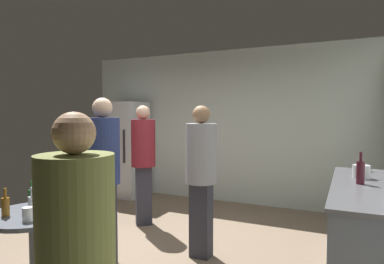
{
  "coord_description": "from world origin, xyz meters",
  "views": [
    {
      "loc": [
        2.1,
        -3.04,
        1.57
      ],
      "look_at": [
        0.34,
        0.7,
        1.35
      ],
      "focal_mm": 31.24,
      "sensor_mm": 36.0,
      "label": 1
    }
  ],
  "objects_px": {
    "plastic_cup_white": "(28,214)",
    "person_in_olive_shirt": "(77,262)",
    "beer_bottle_amber": "(5,206)",
    "wine_bottle_on_counter": "(361,172)",
    "beer_bottle_clear": "(32,204)",
    "person_in_navy_shirt": "(103,168)",
    "refrigerator": "(126,149)",
    "beer_bottle_brown": "(35,201)",
    "person_in_gray_shirt": "(201,169)",
    "person_in_maroon_shirt": "(143,155)",
    "kettle": "(361,172)",
    "foreground_table": "(35,225)",
    "beer_bottle_green": "(32,197)"
  },
  "relations": [
    {
      "from": "kettle",
      "to": "person_in_olive_shirt",
      "type": "distance_m",
      "value": 3.05
    },
    {
      "from": "kettle",
      "to": "foreground_table",
      "type": "relative_size",
      "value": 0.3
    },
    {
      "from": "kettle",
      "to": "person_in_maroon_shirt",
      "type": "height_order",
      "value": "person_in_maroon_shirt"
    },
    {
      "from": "beer_bottle_brown",
      "to": "kettle",
      "type": "bearing_deg",
      "value": 36.09
    },
    {
      "from": "foreground_table",
      "to": "wine_bottle_on_counter",
      "type": "bearing_deg",
      "value": 32.74
    },
    {
      "from": "beer_bottle_green",
      "to": "person_in_gray_shirt",
      "type": "height_order",
      "value": "person_in_gray_shirt"
    },
    {
      "from": "beer_bottle_amber",
      "to": "person_in_navy_shirt",
      "type": "xyz_separation_m",
      "value": [
        0.26,
        0.9,
        0.2
      ]
    },
    {
      "from": "person_in_navy_shirt",
      "to": "person_in_gray_shirt",
      "type": "relative_size",
      "value": 1.04
    },
    {
      "from": "refrigerator",
      "to": "beer_bottle_green",
      "type": "bearing_deg",
      "value": -67.92
    },
    {
      "from": "beer_bottle_brown",
      "to": "person_in_olive_shirt",
      "type": "height_order",
      "value": "person_in_olive_shirt"
    },
    {
      "from": "wine_bottle_on_counter",
      "to": "beer_bottle_brown",
      "type": "xyz_separation_m",
      "value": [
        -2.57,
        -1.56,
        -0.2
      ]
    },
    {
      "from": "beer_bottle_amber",
      "to": "wine_bottle_on_counter",
      "type": "bearing_deg",
      "value": 33.78
    },
    {
      "from": "foreground_table",
      "to": "person_in_olive_shirt",
      "type": "bearing_deg",
      "value": -33.25
    },
    {
      "from": "wine_bottle_on_counter",
      "to": "beer_bottle_clear",
      "type": "xyz_separation_m",
      "value": [
        -2.49,
        -1.65,
        -0.2
      ]
    },
    {
      "from": "person_in_maroon_shirt",
      "to": "person_in_navy_shirt",
      "type": "xyz_separation_m",
      "value": [
        0.35,
        -1.26,
        0.03
      ]
    },
    {
      "from": "beer_bottle_amber",
      "to": "beer_bottle_brown",
      "type": "relative_size",
      "value": 1.0
    },
    {
      "from": "kettle",
      "to": "beer_bottle_amber",
      "type": "bearing_deg",
      "value": -141.82
    },
    {
      "from": "kettle",
      "to": "beer_bottle_brown",
      "type": "bearing_deg",
      "value": -143.91
    },
    {
      "from": "plastic_cup_white",
      "to": "foreground_table",
      "type": "bearing_deg",
      "value": 128.25
    },
    {
      "from": "beer_bottle_clear",
      "to": "person_in_navy_shirt",
      "type": "xyz_separation_m",
      "value": [
        0.1,
        0.77,
        0.2
      ]
    },
    {
      "from": "beer_bottle_green",
      "to": "person_in_maroon_shirt",
      "type": "xyz_separation_m",
      "value": [
        -0.03,
        1.86,
        0.17
      ]
    },
    {
      "from": "beer_bottle_clear",
      "to": "beer_bottle_brown",
      "type": "bearing_deg",
      "value": 131.45
    },
    {
      "from": "foreground_table",
      "to": "person_in_gray_shirt",
      "type": "bearing_deg",
      "value": 55.16
    },
    {
      "from": "beer_bottle_amber",
      "to": "person_in_maroon_shirt",
      "type": "bearing_deg",
      "value": 92.29
    },
    {
      "from": "beer_bottle_brown",
      "to": "person_in_navy_shirt",
      "type": "bearing_deg",
      "value": 75.17
    },
    {
      "from": "person_in_maroon_shirt",
      "to": "person_in_navy_shirt",
      "type": "bearing_deg",
      "value": -24.54
    },
    {
      "from": "foreground_table",
      "to": "beer_bottle_green",
      "type": "distance_m",
      "value": 0.31
    },
    {
      "from": "kettle",
      "to": "plastic_cup_white",
      "type": "distance_m",
      "value": 3.19
    },
    {
      "from": "plastic_cup_white",
      "to": "person_in_olive_shirt",
      "type": "distance_m",
      "value": 1.38
    },
    {
      "from": "person_in_maroon_shirt",
      "to": "person_in_gray_shirt",
      "type": "distance_m",
      "value": 1.34
    },
    {
      "from": "plastic_cup_white",
      "to": "person_in_maroon_shirt",
      "type": "xyz_separation_m",
      "value": [
        -0.37,
        2.18,
        0.2
      ]
    },
    {
      "from": "beer_bottle_clear",
      "to": "person_in_maroon_shirt",
      "type": "bearing_deg",
      "value": 96.94
    },
    {
      "from": "beer_bottle_amber",
      "to": "plastic_cup_white",
      "type": "distance_m",
      "value": 0.28
    },
    {
      "from": "refrigerator",
      "to": "person_in_maroon_shirt",
      "type": "relative_size",
      "value": 1.06
    },
    {
      "from": "refrigerator",
      "to": "foreground_table",
      "type": "height_order",
      "value": "refrigerator"
    },
    {
      "from": "kettle",
      "to": "beer_bottle_amber",
      "type": "height_order",
      "value": "kettle"
    },
    {
      "from": "person_in_olive_shirt",
      "to": "beer_bottle_amber",
      "type": "bearing_deg",
      "value": -16.35
    },
    {
      "from": "refrigerator",
      "to": "beer_bottle_amber",
      "type": "bearing_deg",
      "value": -68.82
    },
    {
      "from": "beer_bottle_brown",
      "to": "wine_bottle_on_counter",
      "type": "bearing_deg",
      "value": 31.27
    },
    {
      "from": "wine_bottle_on_counter",
      "to": "person_in_maroon_shirt",
      "type": "distance_m",
      "value": 2.76
    },
    {
      "from": "foreground_table",
      "to": "person_in_navy_shirt",
      "type": "height_order",
      "value": "person_in_navy_shirt"
    },
    {
      "from": "refrigerator",
      "to": "beer_bottle_brown",
      "type": "relative_size",
      "value": 7.83
    },
    {
      "from": "foreground_table",
      "to": "plastic_cup_white",
      "type": "xyz_separation_m",
      "value": [
        0.14,
        -0.18,
        0.16
      ]
    },
    {
      "from": "wine_bottle_on_counter",
      "to": "person_in_gray_shirt",
      "type": "height_order",
      "value": "person_in_gray_shirt"
    },
    {
      "from": "refrigerator",
      "to": "person_in_gray_shirt",
      "type": "height_order",
      "value": "refrigerator"
    },
    {
      "from": "person_in_maroon_shirt",
      "to": "beer_bottle_brown",
      "type": "bearing_deg",
      "value": -35.07
    },
    {
      "from": "person_in_olive_shirt",
      "to": "person_in_maroon_shirt",
      "type": "bearing_deg",
      "value": -52.19
    },
    {
      "from": "beer_bottle_green",
      "to": "person_in_maroon_shirt",
      "type": "relative_size",
      "value": 0.14
    },
    {
      "from": "beer_bottle_green",
      "to": "person_in_navy_shirt",
      "type": "height_order",
      "value": "person_in_navy_shirt"
    },
    {
      "from": "wine_bottle_on_counter",
      "to": "person_in_maroon_shirt",
      "type": "bearing_deg",
      "value": 171.89
    }
  ]
}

